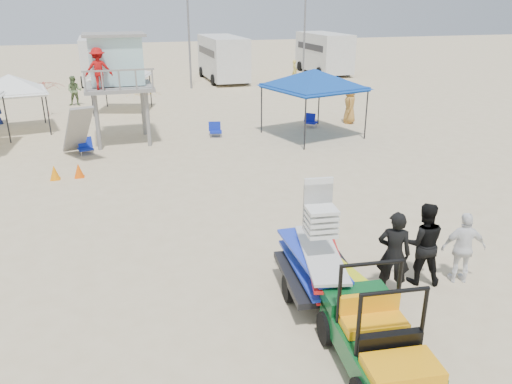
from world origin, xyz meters
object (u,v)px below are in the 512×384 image
object	(u,v)px
lifeguard_tower	(114,64)
canopy_blue	(314,72)
utility_cart	(377,330)
surf_trailer	(319,258)
man_left	(394,254)

from	to	relation	value
lifeguard_tower	canopy_blue	distance (m)	8.47
utility_cart	lifeguard_tower	bearing A→B (deg)	101.48
surf_trailer	lifeguard_tower	size ratio (longest dim) A/B	0.62
utility_cart	surf_trailer	distance (m)	2.33
man_left	utility_cart	bearing A→B (deg)	82.66
surf_trailer	canopy_blue	xyz separation A→B (m)	(5.04, 12.31, 1.91)
man_left	surf_trailer	bearing A→B (deg)	18.27
utility_cart	canopy_blue	world-z (taller)	canopy_blue
surf_trailer	man_left	bearing A→B (deg)	-11.17
surf_trailer	utility_cart	bearing A→B (deg)	-90.03
lifeguard_tower	utility_cart	bearing A→B (deg)	-78.52
surf_trailer	lifeguard_tower	xyz separation A→B (m)	(-3.28, 13.81, 2.36)
surf_trailer	canopy_blue	size ratio (longest dim) A/B	0.64
lifeguard_tower	canopy_blue	bearing A→B (deg)	-10.23
lifeguard_tower	canopy_blue	world-z (taller)	lifeguard_tower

